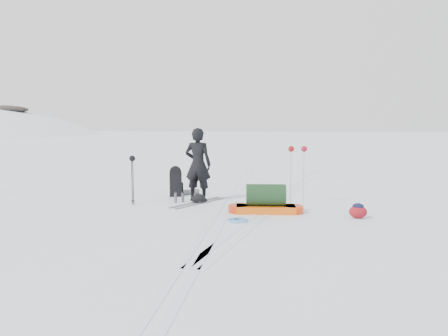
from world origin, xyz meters
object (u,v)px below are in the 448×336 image
Objects in this scene: expedition_rucksack at (178,182)px; ski_poles_black at (132,164)px; pulk_sled at (266,202)px; skier at (198,164)px.

ski_poles_black reaches higher than expedition_rucksack.
pulk_sled is at bearing -54.09° from expedition_rucksack.
ski_poles_black is (-1.48, -0.84, 0.05)m from skier.
skier reaches higher than ski_poles_black.
ski_poles_black is at bearing 165.79° from pulk_sled.
pulk_sled is at bearing -17.03° from ski_poles_black.
expedition_rucksack is at bearing 137.64° from pulk_sled.
skier reaches higher than pulk_sled.
expedition_rucksack is 1.74m from ski_poles_black.
expedition_rucksack is (-0.75, 0.61, -0.57)m from skier.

